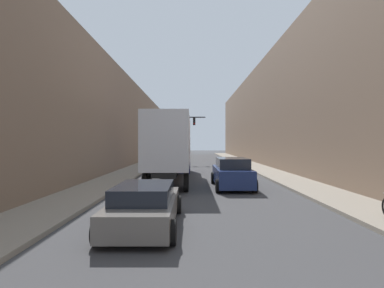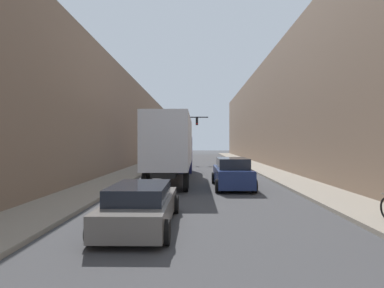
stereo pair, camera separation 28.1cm
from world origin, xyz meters
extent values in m
cube|color=gray|center=(5.91, 30.00, 0.07)|extent=(2.57, 80.00, 0.15)
cube|color=gray|center=(-5.91, 30.00, 0.07)|extent=(2.57, 80.00, 0.15)
cube|color=#846B56|center=(10.19, 30.00, 5.93)|extent=(6.00, 80.00, 11.87)
cube|color=#846B56|center=(-10.19, 30.00, 4.76)|extent=(6.00, 80.00, 9.52)
cube|color=silver|center=(-2.00, 19.65, 2.65)|extent=(2.45, 10.13, 3.10)
cube|color=black|center=(-2.00, 19.65, 0.95)|extent=(1.22, 10.13, 0.24)
cube|color=navy|center=(-2.00, 26.19, 1.53)|extent=(2.45, 2.95, 3.05)
cylinder|color=black|center=(-3.07, 15.78, 0.50)|extent=(0.25, 1.00, 1.00)
cylinder|color=black|center=(-0.93, 15.78, 0.50)|extent=(0.25, 1.00, 1.00)
cylinder|color=black|center=(-3.07, 16.98, 0.50)|extent=(0.25, 1.00, 1.00)
cylinder|color=black|center=(-0.93, 16.98, 0.50)|extent=(0.25, 1.00, 1.00)
cylinder|color=black|center=(-3.07, 26.19, 0.50)|extent=(0.25, 1.00, 1.00)
cylinder|color=black|center=(-0.93, 26.19, 0.50)|extent=(0.25, 1.00, 1.00)
cube|color=slate|center=(-2.05, 9.35, 0.51)|extent=(1.82, 4.67, 0.67)
cube|color=#1E232D|center=(-2.05, 9.12, 1.08)|extent=(1.60, 2.57, 0.46)
cylinder|color=black|center=(-2.96, 10.99, 0.32)|extent=(0.25, 0.64, 0.64)
cylinder|color=black|center=(-1.14, 10.99, 0.32)|extent=(0.25, 0.64, 0.64)
cylinder|color=black|center=(-2.96, 7.61, 0.32)|extent=(0.25, 0.64, 0.64)
cylinder|color=black|center=(-1.14, 7.61, 0.32)|extent=(0.25, 0.64, 0.64)
cube|color=navy|center=(1.65, 17.24, 0.66)|extent=(1.86, 4.80, 0.94)
cube|color=#1E232D|center=(1.65, 17.00, 1.42)|extent=(1.64, 2.64, 0.56)
cylinder|color=black|center=(0.71, 18.94, 0.35)|extent=(0.25, 0.70, 0.70)
cylinder|color=black|center=(2.58, 18.94, 0.35)|extent=(0.25, 0.70, 0.70)
cylinder|color=black|center=(0.71, 15.44, 0.35)|extent=(0.25, 0.70, 0.70)
cylinder|color=black|center=(2.58, 15.44, 0.35)|extent=(0.25, 0.70, 0.70)
cylinder|color=black|center=(-4.47, 36.52, 2.98)|extent=(0.20, 0.20, 5.97)
cube|color=black|center=(-1.73, 36.52, 5.67)|extent=(5.49, 0.12, 0.12)
cube|color=black|center=(-3.10, 36.52, 5.16)|extent=(0.30, 0.24, 0.90)
sphere|color=red|center=(-3.10, 36.38, 5.16)|extent=(0.18, 0.18, 0.18)
cube|color=black|center=(-1.73, 36.52, 5.16)|extent=(0.30, 0.24, 0.90)
sphere|color=red|center=(-1.73, 36.38, 4.88)|extent=(0.18, 0.18, 0.18)
cube|color=black|center=(-0.35, 36.52, 5.16)|extent=(0.30, 0.24, 0.90)
sphere|color=red|center=(-0.35, 36.38, 4.88)|extent=(0.18, 0.18, 0.18)
camera|label=1|loc=(-0.62, 0.16, 2.56)|focal=28.00mm
camera|label=2|loc=(-0.34, 0.16, 2.56)|focal=28.00mm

